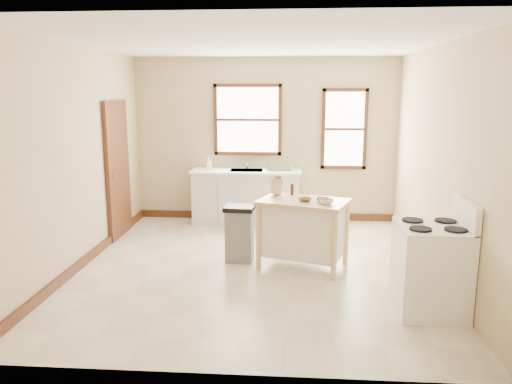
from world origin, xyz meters
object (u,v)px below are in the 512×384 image
soap_bottle_b (209,164)px  dish_rack (280,168)px  bowl_b (323,200)px  bowl_c (326,202)px  soap_bottle_a (208,163)px  kitchen_island (303,234)px  gas_stove (431,256)px  trash_bin (240,234)px  knife_block (277,187)px  pepper_grinder (292,189)px  bowl_a (305,200)px

soap_bottle_b → dish_rack: bearing=-18.6°
bowl_b → bowl_c: bowl_c is taller
soap_bottle_a → bowl_c: (1.84, -2.31, -0.12)m
kitchen_island → gas_stove: gas_stove is taller
soap_bottle_b → bowl_b: soap_bottle_b is taller
trash_bin → bowl_b: bearing=-7.9°
soap_bottle_a → knife_block: (1.22, -1.82, -0.04)m
pepper_grinder → trash_bin: pepper_grinder is taller
pepper_grinder → trash_bin: (-0.69, -0.13, -0.58)m
knife_block → bowl_c: size_ratio=1.09×
dish_rack → bowl_a: size_ratio=2.58×
bowl_a → trash_bin: (-0.85, 0.23, -0.53)m
bowl_a → gas_stove: (1.26, -1.15, -0.32)m
soap_bottle_a → bowl_b: soap_bottle_a is taller
pepper_grinder → bowl_a: (0.16, -0.36, -0.05)m
soap_bottle_a → pepper_grinder: (1.42, -1.81, -0.07)m
kitchen_island → trash_bin: bearing=-172.1°
dish_rack → knife_block: bearing=-74.6°
pepper_grinder → trash_bin: size_ratio=0.20×
pepper_grinder → bowl_a: size_ratio=0.92×
bowl_b → trash_bin: (-1.07, 0.24, -0.53)m
bowl_b → dish_rack: bearing=105.4°
bowl_b → trash_bin: size_ratio=0.24×
kitchen_island → bowl_c: (0.27, -0.20, 0.47)m
pepper_grinder → bowl_c: pepper_grinder is taller
bowl_b → bowl_c: (0.03, -0.14, 0.01)m
dish_rack → bowl_c: size_ratio=2.29×
pepper_grinder → bowl_b: pepper_grinder is taller
knife_block → bowl_b: 0.69m
knife_block → pepper_grinder: knife_block is taller
kitchen_island → bowl_c: bowl_c is taller
bowl_a → bowl_c: bearing=-29.1°
pepper_grinder → soap_bottle_b: bearing=128.0°
knife_block → bowl_a: 0.51m
soap_bottle_a → trash_bin: (0.73, -1.94, -0.65)m
kitchen_island → trash_bin: 0.85m
soap_bottle_a → dish_rack: soap_bottle_a is taller
knife_block → soap_bottle_b: bearing=166.0°
bowl_a → bowl_b: bowl_b is taller
bowl_a → bowl_b: 0.22m
soap_bottle_a → pepper_grinder: size_ratio=1.48×
soap_bottle_a → soap_bottle_b: (0.01, 0.00, -0.02)m
kitchen_island → knife_block: size_ratio=5.42×
gas_stove → bowl_b: bearing=132.3°
soap_bottle_b → trash_bin: soap_bottle_b is taller
soap_bottle_b → knife_block: soap_bottle_b is taller
soap_bottle_b → bowl_b: bearing=-68.9°
trash_bin → kitchen_island: bearing=-7.2°
dish_rack → soap_bottle_b: bearing=-165.1°
dish_rack → bowl_a: (0.38, -2.17, -0.07)m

